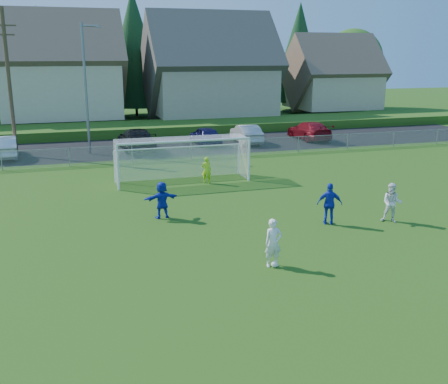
{
  "coord_description": "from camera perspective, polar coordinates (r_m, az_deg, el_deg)",
  "views": [
    {
      "loc": [
        -6.28,
        -12.23,
        7.06
      ],
      "look_at": [
        0.0,
        8.0,
        1.4
      ],
      "focal_mm": 42.0,
      "sensor_mm": 36.0,
      "label": 1
    }
  ],
  "objects": [
    {
      "name": "soccer_goal",
      "position": [
        29.47,
        -4.66,
        4.29
      ],
      "size": [
        7.42,
        1.9,
        2.5
      ],
      "color": "white",
      "rests_on": "ground"
    },
    {
      "name": "ground",
      "position": [
        15.46,
        9.04,
        -12.43
      ],
      "size": [
        160.0,
        160.0,
        0.0
      ],
      "primitive_type": "plane",
      "color": "#193D0C",
      "rests_on": "ground"
    },
    {
      "name": "car_e",
      "position": [
        41.46,
        -2.04,
        6.16
      ],
      "size": [
        1.89,
        4.28,
        1.43
      ],
      "primitive_type": "imported",
      "rotation": [
        0.0,
        0.0,
        3.19
      ],
      "color": "#131242",
      "rests_on": "ground"
    },
    {
      "name": "goalkeeper",
      "position": [
        29.08,
        -1.92,
        2.4
      ],
      "size": [
        0.62,
        0.51,
        1.48
      ],
      "primitive_type": "imported",
      "rotation": [
        0.0,
        0.0,
        2.81
      ],
      "color": "#B6EB1B",
      "rests_on": "ground"
    },
    {
      "name": "player_blue_a",
      "position": [
        22.49,
        11.43,
        -1.27
      ],
      "size": [
        1.13,
        0.83,
        1.78
      ],
      "primitive_type": "imported",
      "rotation": [
        0.0,
        0.0,
        2.71
      ],
      "color": "#1229AC",
      "rests_on": "ground"
    },
    {
      "name": "player_white_b",
      "position": [
        23.41,
        17.81,
        -1.14
      ],
      "size": [
        1.06,
        1.02,
        1.71
      ],
      "primitive_type": "imported",
      "rotation": [
        0.0,
        0.0,
        -0.66
      ],
      "color": "white",
      "rests_on": "ground"
    },
    {
      "name": "soccer_ball",
      "position": [
        18.0,
        5.5,
        -7.83
      ],
      "size": [
        0.22,
        0.22,
        0.22
      ],
      "primitive_type": "sphere",
      "color": "white",
      "rests_on": "ground"
    },
    {
      "name": "car_d",
      "position": [
        39.54,
        -9.51,
        5.67
      ],
      "size": [
        2.37,
        5.64,
        1.63
      ],
      "primitive_type": "imported",
      "rotation": [
        0.0,
        0.0,
        3.16
      ],
      "color": "black",
      "rests_on": "ground"
    },
    {
      "name": "asphalt_lot",
      "position": [
        40.84,
        -8.17,
        4.87
      ],
      "size": [
        60.0,
        60.0,
        0.0
      ],
      "primitive_type": "plane",
      "color": "black",
      "rests_on": "ground"
    },
    {
      "name": "car_b",
      "position": [
        39.27,
        -22.8,
        4.56
      ],
      "size": [
        1.97,
        4.71,
        1.52
      ],
      "primitive_type": "imported",
      "rotation": [
        0.0,
        0.0,
        3.22
      ],
      "color": "silver",
      "rests_on": "ground"
    },
    {
      "name": "chainlink_fence",
      "position": [
        35.39,
        -6.76,
        4.39
      ],
      "size": [
        52.06,
        0.06,
        1.2
      ],
      "color": "gray",
      "rests_on": "ground"
    },
    {
      "name": "grass_embankment",
      "position": [
        48.11,
        -9.65,
        6.8
      ],
      "size": [
        70.0,
        6.0,
        0.8
      ],
      "primitive_type": "cube",
      "color": "#1E420F",
      "rests_on": "ground"
    },
    {
      "name": "car_f",
      "position": [
        42.2,
        2.44,
        6.35
      ],
      "size": [
        1.81,
        4.59,
        1.49
      ],
      "primitive_type": "imported",
      "rotation": [
        0.0,
        0.0,
        3.09
      ],
      "color": "#AEAEAE",
      "rests_on": "ground"
    },
    {
      "name": "car_g",
      "position": [
        44.49,
        9.26,
        6.62
      ],
      "size": [
        2.15,
        5.19,
        1.5
      ],
      "primitive_type": "imported",
      "rotation": [
        0.0,
        0.0,
        3.15
      ],
      "color": "maroon",
      "rests_on": "ground"
    },
    {
      "name": "utility_pole",
      "position": [
        39.41,
        -22.35,
        11.09
      ],
      "size": [
        1.6,
        0.26,
        10.0
      ],
      "color": "#473321",
      "rests_on": "ground"
    },
    {
      "name": "streetlight",
      "position": [
        38.34,
        -14.76,
        11.17
      ],
      "size": [
        1.38,
        0.18,
        9.0
      ],
      "color": "slate",
      "rests_on": "ground"
    },
    {
      "name": "player_blue_b",
      "position": [
        23.05,
        -6.78,
        -0.86
      ],
      "size": [
        1.56,
        0.66,
        1.64
      ],
      "primitive_type": "imported",
      "rotation": [
        0.0,
        0.0,
        3.26
      ],
      "color": "#1229AC",
      "rests_on": "ground"
    },
    {
      "name": "tree_row",
      "position": [
        61.4,
        -10.74,
        14.57
      ],
      "size": [
        65.98,
        12.36,
        13.8
      ],
      "color": "#382616",
      "rests_on": "ground"
    },
    {
      "name": "houses_row",
      "position": [
        55.31,
        -8.97,
        15.07
      ],
      "size": [
        53.9,
        11.45,
        13.27
      ],
      "color": "tan",
      "rests_on": "ground"
    },
    {
      "name": "player_white_a",
      "position": [
        17.84,
        5.39,
        -5.54
      ],
      "size": [
        0.61,
        0.4,
        1.67
      ],
      "primitive_type": "imported",
      "rotation": [
        0.0,
        0.0,
        0.01
      ],
      "color": "white",
      "rests_on": "ground"
    }
  ]
}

